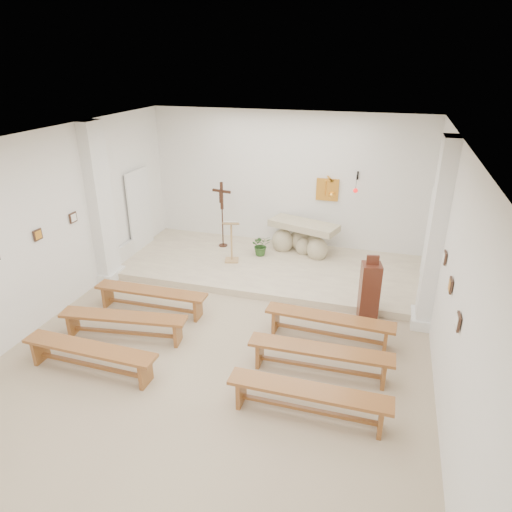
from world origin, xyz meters
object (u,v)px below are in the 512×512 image
(donation_pedestal, at_px, (369,291))
(lectern, at_px, (231,241))
(altar, at_px, (302,240))
(bench_right_front, at_px, (329,322))
(bench_right_third, at_px, (309,396))
(bench_left_third, at_px, (90,353))
(bench_left_front, at_px, (151,295))
(bench_left_second, at_px, (124,321))
(bench_right_second, at_px, (320,355))
(crucifix_stand, at_px, (222,210))

(donation_pedestal, bearing_deg, lectern, 143.87)
(altar, xyz_separation_m, bench_right_front, (1.17, -3.45, -0.12))
(bench_right_third, bearing_deg, bench_left_third, -179.89)
(donation_pedestal, relative_size, bench_left_front, 0.58)
(bench_left_second, relative_size, bench_left_third, 1.01)
(donation_pedestal, relative_size, bench_left_third, 0.58)
(bench_left_second, bearing_deg, bench_right_second, -7.94)
(lectern, xyz_separation_m, bench_right_third, (2.67, -4.43, -0.31))
(bench_right_second, bearing_deg, bench_left_second, 178.86)
(bench_left_third, bearing_deg, donation_pedestal, 36.89)
(lectern, height_order, bench_left_second, lectern)
(bench_left_front, distance_m, bench_left_third, 1.99)
(altar, relative_size, donation_pedestal, 1.36)
(donation_pedestal, relative_size, bench_right_second, 0.58)
(altar, height_order, bench_left_third, altar)
(crucifix_stand, height_order, bench_left_third, crucifix_stand)
(lectern, relative_size, donation_pedestal, 0.80)
(lectern, distance_m, bench_right_front, 3.63)
(bench_left_third, height_order, bench_right_third, same)
(donation_pedestal, distance_m, bench_left_second, 4.55)
(bench_right_front, distance_m, bench_right_third, 1.99)
(bench_right_second, bearing_deg, bench_left_front, 162.99)
(altar, relative_size, crucifix_stand, 1.07)
(bench_left_second, distance_m, bench_right_third, 3.64)
(bench_left_front, relative_size, bench_left_second, 0.99)
(lectern, height_order, bench_left_front, lectern)
(bench_right_front, distance_m, bench_left_third, 4.03)
(lectern, bearing_deg, donation_pedestal, -39.97)
(crucifix_stand, bearing_deg, altar, 15.16)
(bench_right_second, bearing_deg, bench_right_front, 88.86)
(donation_pedestal, distance_m, bench_right_third, 3.01)
(bench_left_third, bearing_deg, crucifix_stand, 88.18)
(donation_pedestal, height_order, bench_right_front, donation_pedestal)
(lectern, distance_m, bench_left_third, 4.51)
(crucifix_stand, relative_size, bench_right_third, 0.74)
(altar, distance_m, crucifix_stand, 2.15)
(crucifix_stand, bearing_deg, bench_left_front, -84.73)
(altar, xyz_separation_m, bench_right_second, (1.17, -4.45, -0.12))
(lectern, bearing_deg, altar, 18.53)
(bench_left_second, bearing_deg, bench_left_front, 82.06)
(donation_pedestal, bearing_deg, bench_left_second, -166.45)
(donation_pedestal, height_order, bench_left_second, donation_pedestal)
(bench_left_front, height_order, bench_left_second, same)
(lectern, xyz_separation_m, bench_left_front, (-0.83, -2.44, -0.31))
(crucifix_stand, height_order, bench_left_second, crucifix_stand)
(bench_left_front, height_order, bench_right_second, same)
(bench_right_front, relative_size, bench_right_second, 1.00)
(bench_right_front, xyz_separation_m, bench_left_second, (-3.50, -0.99, 0.00))
(donation_pedestal, xyz_separation_m, bench_right_second, (-0.61, -1.94, -0.22))
(crucifix_stand, height_order, bench_right_second, crucifix_stand)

